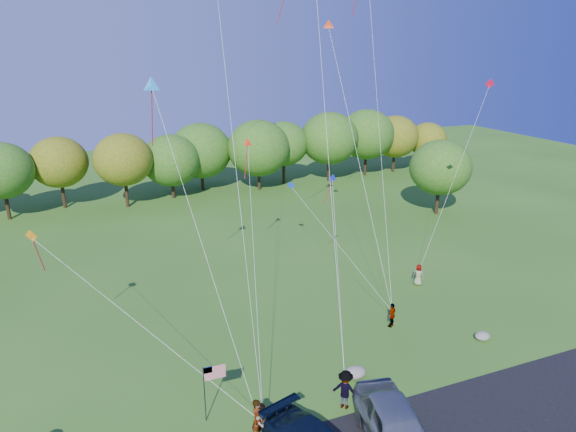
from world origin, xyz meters
name	(u,v)px	position (x,y,z in m)	size (l,w,h in m)	color
ground	(309,410)	(0.00, 0.00, 0.00)	(140.00, 140.00, 0.00)	#2F5C1A
treeline	(182,160)	(1.33, 35.77, 4.57)	(76.03, 27.37, 8.28)	#332412
minivan_silver	(396,430)	(2.29, -3.62, 1.06)	(2.35, 5.85, 1.99)	gray
flyer_a	(258,419)	(-2.73, -0.80, 0.96)	(0.70, 0.46, 1.92)	#4C4C59
flyer_b	(263,421)	(-2.51, -0.80, 0.83)	(0.80, 0.63, 1.65)	#4C4C59
flyer_c	(345,389)	(1.66, -0.42, 0.96)	(1.24, 0.71, 1.91)	#4C4C59
flyer_d	(392,315)	(7.69, 4.97, 0.77)	(0.90, 0.37, 1.53)	#4C4C59
flyer_e	(418,275)	(12.53, 9.09, 0.77)	(0.75, 0.49, 1.53)	#4C4C59
flag_assembly	(211,379)	(-4.24, 1.12, 2.10)	(1.02, 0.67, 2.77)	black
boulder_near	(355,373)	(3.20, 1.37, 0.28)	(1.14, 0.89, 0.57)	gray
boulder_far	(482,336)	(11.70, 1.75, 0.23)	(0.89, 0.75, 0.47)	gray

